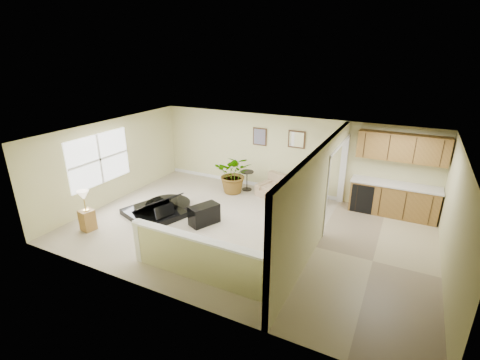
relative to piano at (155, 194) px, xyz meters
The scene contains 20 objects.
floor 2.82m from the piano, ahead, with size 9.00×9.00×0.00m, color tan.
back_wall 4.31m from the piano, 49.93° to the left, with size 9.00×0.04×2.50m, color #C6C287.
front_wall 3.93m from the piano, 44.94° to the right, with size 9.00×0.04×2.50m, color #C6C287.
left_wall 1.89m from the piano, behind, with size 0.04×6.00×2.50m, color #C6C287.
right_wall 7.28m from the piano, ahead, with size 0.04×6.00×2.50m, color #C6C287.
ceiling 3.34m from the piano, ahead, with size 9.00×6.00×0.04m, color white.
kitchen_vinyl 5.93m from the piano, ahead, with size 2.70×6.00×0.01m, color tan.
interior_partition 4.61m from the piano, ahead, with size 0.18×5.99×2.50m.
pony_half_wall 3.48m from the piano, 35.87° to the right, with size 3.42×0.22×1.00m.
left_window 1.95m from the piano, behind, with size 0.05×2.15×1.45m, color white.
wall_art_left 3.87m from the piano, 60.97° to the left, with size 0.48×0.04×0.58m.
wall_mirror 4.60m from the piano, 46.72° to the left, with size 0.55×0.04×0.55m.
kitchen_cabinets 6.65m from the piano, 26.77° to the left, with size 2.36×0.65×2.33m.
piano is the anchor object (origin of this frame).
piano_bench 1.62m from the piano, ahead, with size 0.41×0.80×0.53m, color black.
loveseat 3.92m from the piano, 43.61° to the left, with size 1.76×1.28×0.86m.
accent_table 3.19m from the piano, 60.76° to the left, with size 0.45×0.45×0.65m.
palm_plant 2.72m from the piano, 61.67° to the left, with size 1.41×1.30×1.31m.
small_plant 4.94m from the piano, 34.54° to the left, with size 0.38×0.38×0.59m.
lamp_stand 1.83m from the piano, 121.29° to the right, with size 0.37×0.37×1.10m.
Camera 1 is at (3.47, -7.23, 4.44)m, focal length 26.00 mm.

